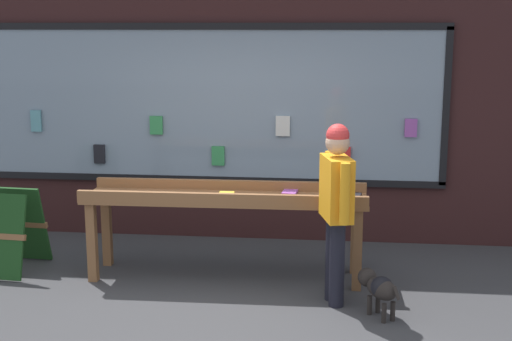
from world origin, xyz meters
The scene contains 6 objects.
ground_plane centered at (0.00, 0.00, 0.00)m, with size 40.00×40.00×0.00m, color #38383A.
shopfront_facade centered at (-0.08, 2.39, 1.87)m, with size 8.76×0.29×3.79m.
display_table_main centered at (0.00, 0.93, 0.77)m, with size 2.85×0.70×0.95m.
person_browsing centered at (1.11, 0.35, 0.99)m, with size 0.32×0.65×1.69m.
small_dog centered at (1.50, 0.07, 0.27)m, with size 0.38×0.48×0.39m.
sandwich_board_sign centered at (-2.26, 0.89, 0.44)m, with size 0.58×0.76×0.85m.
Camera 1 is at (1.08, -5.98, 2.55)m, focal length 50.00 mm.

